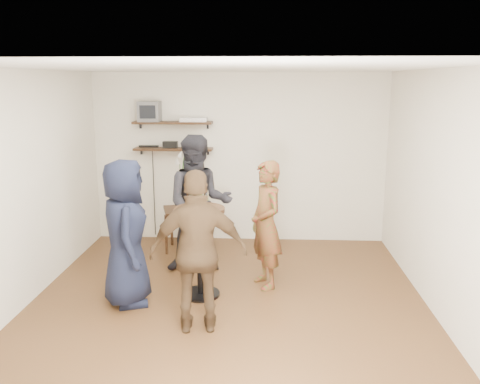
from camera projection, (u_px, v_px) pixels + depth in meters
The scene contains 18 objects.
room at pixel (226, 193), 5.40m from camera, with size 4.58×5.08×2.68m.
shelf_upper at pixel (173, 123), 7.65m from camera, with size 1.20×0.25×0.04m, color black.
shelf_lower at pixel (173, 149), 7.74m from camera, with size 1.20×0.25×0.04m, color black.
crt_monitor at pixel (150, 111), 7.63m from camera, with size 0.32×0.30×0.30m, color #59595B.
dvd_deck at pixel (194, 120), 7.62m from camera, with size 0.40×0.24×0.06m, color silver.
radio at pixel (170, 145), 7.72m from camera, with size 0.22×0.10×0.10m, color black.
power_strip at pixel (149, 146), 7.80m from camera, with size 0.30×0.05×0.03m, color black.
side_table at pixel (183, 216), 7.48m from camera, with size 0.64×0.64×0.63m.
vase_lilies at pixel (182, 190), 7.39m from camera, with size 0.18×0.19×0.88m.
drinks_table at pixel (200, 240), 5.83m from camera, with size 0.58×0.58×1.06m.
wine_glass_fl at pixel (193, 196), 5.68m from camera, with size 0.07×0.07×0.22m.
wine_glass_fr at pixel (206, 197), 5.68m from camera, with size 0.07×0.07×0.21m.
wine_glass_bl at pixel (198, 196), 5.77m from camera, with size 0.06×0.06×0.19m.
wine_glass_br at pixel (201, 195), 5.74m from camera, with size 0.07×0.07×0.21m.
person_plaid at pixel (266, 225), 6.10m from camera, with size 0.57×0.37×1.56m, color maroon.
person_dark at pixel (199, 204), 6.59m from camera, with size 0.88×0.68×1.80m, color black.
person_navy at pixel (125, 233), 5.61m from camera, with size 0.81×0.52×1.65m, color black.
person_brown at pixel (199, 252), 4.99m from camera, with size 0.96×0.40×1.65m, color #46311E.
Camera 1 is at (0.43, -5.25, 2.48)m, focal length 38.00 mm.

